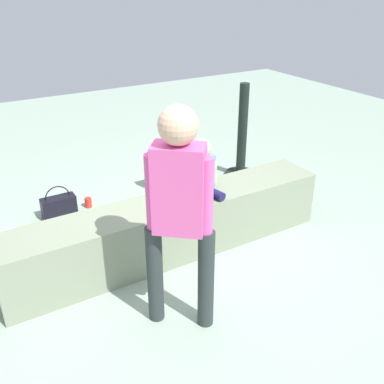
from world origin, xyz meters
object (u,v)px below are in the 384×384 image
at_px(party_cup_red, 88,203).
at_px(handbag_black_leather, 59,206).
at_px(gift_bag, 157,175).
at_px(child_seated, 202,170).
at_px(cake_plate, 170,200).
at_px(cake_box_white, 5,246).
at_px(adult_standing, 179,203).
at_px(water_bottle_near_gift, 240,183).
at_px(water_bottle_far_side, 194,207).

height_order(party_cup_red, handbag_black_leather, handbag_black_leather).
bearing_deg(gift_bag, child_seated, -97.91).
relative_size(child_seated, party_cup_red, 4.68).
height_order(cake_plate, gift_bag, cake_plate).
distance_m(party_cup_red, cake_box_white, 1.00).
height_order(adult_standing, cake_plate, adult_standing).
bearing_deg(water_bottle_near_gift, gift_bag, 142.88).
bearing_deg(child_seated, gift_bag, 82.09).
bearing_deg(handbag_black_leather, gift_bag, 4.66).
relative_size(adult_standing, gift_bag, 4.42).
relative_size(party_cup_red, cake_box_white, 0.32).
bearing_deg(cake_box_white, cake_plate, -31.16).
bearing_deg(water_bottle_near_gift, adult_standing, -137.58).
distance_m(adult_standing, water_bottle_far_side, 1.73).
bearing_deg(water_bottle_near_gift, water_bottle_far_side, -164.63).
bearing_deg(party_cup_red, cake_box_white, -153.94).
bearing_deg(water_bottle_far_side, gift_bag, 92.82).
distance_m(water_bottle_near_gift, party_cup_red, 1.66).
bearing_deg(gift_bag, adult_standing, -112.28).
bearing_deg(cake_box_white, party_cup_red, 26.06).
bearing_deg(child_seated, cake_plate, -177.80).
bearing_deg(gift_bag, handbag_black_leather, -175.34).
relative_size(water_bottle_near_gift, handbag_black_leather, 0.70).
distance_m(child_seated, water_bottle_far_side, 0.82).
xyz_separation_m(water_bottle_near_gift, cake_box_white, (-2.48, 0.07, -0.04)).
bearing_deg(party_cup_red, cake_plate, -73.99).
distance_m(adult_standing, party_cup_red, 2.14).
relative_size(child_seated, water_bottle_near_gift, 2.07).
distance_m(gift_bag, handbag_black_leather, 1.14).
xyz_separation_m(child_seated, handbag_black_leather, (-0.96, 1.14, -0.61)).
bearing_deg(party_cup_red, water_bottle_near_gift, -18.03).
distance_m(adult_standing, cake_box_white, 1.96).
bearing_deg(gift_bag, party_cup_red, -176.27).
bearing_deg(water_bottle_far_side, adult_standing, -124.70).
xyz_separation_m(gift_bag, cake_box_white, (-1.73, -0.49, -0.09)).
xyz_separation_m(cake_box_white, handbag_black_leather, (0.59, 0.40, 0.04)).
bearing_deg(child_seated, handbag_black_leather, 130.23).
height_order(cake_plate, water_bottle_near_gift, cake_plate).
distance_m(adult_standing, water_bottle_near_gift, 2.28).
height_order(child_seated, cake_box_white, child_seated).
relative_size(child_seated, adult_standing, 0.31).
distance_m(child_seated, water_bottle_near_gift, 1.29).
height_order(cake_plate, party_cup_red, cake_plate).
bearing_deg(cake_plate, water_bottle_near_gift, 28.79).
xyz_separation_m(adult_standing, party_cup_red, (-0.01, 1.95, -0.88)).
bearing_deg(adult_standing, child_seated, 49.81).
xyz_separation_m(gift_bag, water_bottle_near_gift, (0.75, -0.57, -0.05)).
xyz_separation_m(water_bottle_near_gift, handbag_black_leather, (-1.89, 0.47, 0.01)).
distance_m(water_bottle_near_gift, handbag_black_leather, 1.94).
height_order(child_seated, adult_standing, adult_standing).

